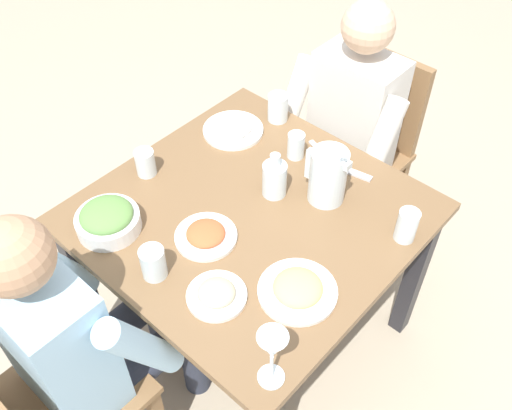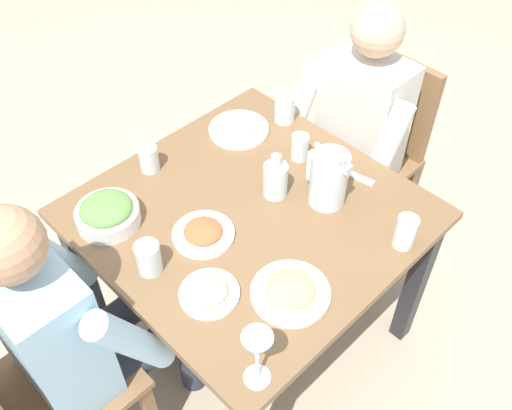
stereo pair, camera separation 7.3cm
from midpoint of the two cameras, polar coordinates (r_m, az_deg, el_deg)
name	(u,v)px [view 1 (the left image)]	position (r m, az deg, el deg)	size (l,w,h in m)	color
ground_plane	(252,331)	(2.40, -1.30, -12.55)	(8.00, 8.00, 0.00)	tan
dining_table	(251,234)	(1.90, -1.61, -2.93)	(0.97, 0.97, 0.72)	brown
chair_near	(364,140)	(2.49, 9.96, 6.45)	(0.40, 0.40, 0.86)	olive
chair_far	(40,405)	(1.84, -21.99, -18.20)	(0.40, 0.40, 0.86)	olive
diner_near	(339,136)	(2.26, 7.45, 6.88)	(0.48, 0.53, 1.16)	silver
diner_far	(88,332)	(1.74, -17.73, -12.10)	(0.48, 0.53, 1.16)	#9EC6E0
water_pitcher	(328,176)	(1.80, 6.07, 2.91)	(0.16, 0.12, 0.19)	silver
salad_bowl	(108,219)	(1.81, -15.81, -1.40)	(0.20, 0.20, 0.09)	white
plate_fries	(298,289)	(1.61, 2.89, -8.46)	(0.23, 0.23, 0.05)	white
plate_yoghurt	(233,128)	(2.11, -3.32, 7.70)	(0.22, 0.22, 0.05)	white
plate_rice_curry	(206,235)	(1.74, -6.26, -3.03)	(0.19, 0.19, 0.04)	white
plate_beans	(217,294)	(1.60, -5.30, -8.93)	(0.17, 0.17, 0.04)	white
water_glass_far_right	(145,163)	(1.96, -12.11, 4.16)	(0.07, 0.07, 0.09)	silver
water_glass_center	(407,225)	(1.75, 13.76, -2.03)	(0.06, 0.06, 0.11)	silver
water_glass_far_left	(278,108)	(2.14, 1.22, 9.74)	(0.08, 0.08, 0.11)	silver
water_glass_by_pitcher	(153,263)	(1.65, -11.54, -5.73)	(0.07, 0.07, 0.10)	silver
water_glass_near_right	(296,146)	(1.98, 2.97, 5.97)	(0.06, 0.06, 0.10)	silver
wine_glass	(272,349)	(1.36, 0.05, -14.30)	(0.08, 0.08, 0.20)	silver
oil_carafe	(274,180)	(1.84, 0.71, 2.48)	(0.08, 0.08, 0.16)	silver
fork_near	(348,171)	(1.97, 8.20, 3.41)	(0.17, 0.03, 0.01)	silver
knife_near	(325,156)	(2.01, 5.95, 4.91)	(0.18, 0.02, 0.01)	silver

